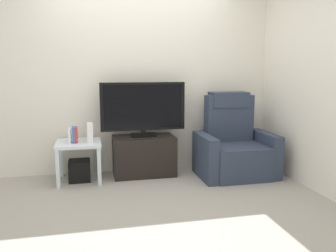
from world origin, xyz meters
The scene contains 12 objects.
ground_plane centered at (0.00, 0.00, 0.00)m, with size 6.40×6.40×0.00m, color #9E998E.
wall_back centered at (0.00, 1.13, 1.30)m, with size 6.40×0.06×2.60m, color silver.
wall_side centered at (1.88, 0.00, 1.30)m, with size 0.06×4.48×2.60m, color silver.
tv_stand centered at (0.03, 0.84, 0.26)m, with size 0.80×0.46×0.52m.
television centered at (0.03, 0.86, 0.89)m, with size 1.10×0.20×0.70m.
recliner_armchair centered at (1.19, 0.59, 0.37)m, with size 0.98×0.78×1.08m.
side_table centered at (-0.79, 0.77, 0.42)m, with size 0.54×0.54×0.50m.
subwoofer_box centered at (-0.79, 0.77, 0.13)m, with size 0.26×0.26×0.26m, color black.
book_leftmost centered at (-0.89, 0.75, 0.58)m, with size 0.03×0.13×0.17m, color white.
book_middle centered at (-0.83, 0.75, 0.59)m, with size 0.05×0.13×0.19m, color #3366B2.
book_rightmost centered at (-0.81, 0.75, 0.59)m, with size 0.03×0.14×0.19m, color red.
game_console centered at (-0.65, 0.78, 0.61)m, with size 0.07×0.20×0.23m, color white.
Camera 1 is at (-0.62, -3.54, 1.39)m, focal length 36.84 mm.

